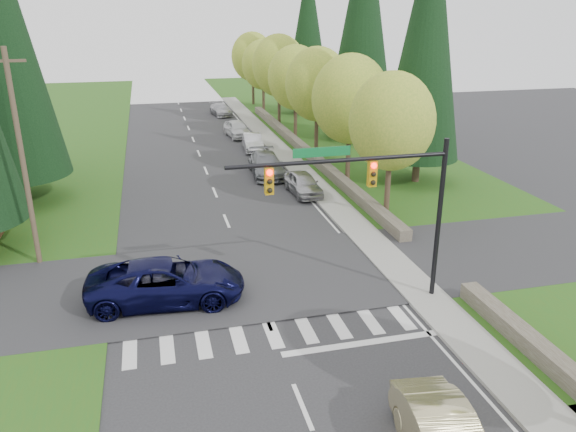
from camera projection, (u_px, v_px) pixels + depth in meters
name	position (u px, v px, depth m)	size (l,w,h in m)	color
ground	(294.00, 386.00, 18.14)	(120.00, 120.00, 0.00)	#28282B
grass_east	(402.00, 182.00, 39.27)	(14.00, 110.00, 0.06)	#345717
cross_street	(250.00, 278.00, 25.42)	(120.00, 8.00, 0.10)	#28282B
sidewalk_east	(310.00, 180.00, 39.70)	(1.80, 80.00, 0.13)	gray
curb_east	(299.00, 181.00, 39.50)	(0.20, 80.00, 0.13)	gray
stone_wall_north	(303.00, 149.00, 47.26)	(0.70, 40.00, 0.70)	#4C4438
traffic_signal	(375.00, 189.00, 21.49)	(8.70, 0.37, 6.80)	black
utility_pole	(22.00, 159.00, 25.12)	(1.60, 0.24, 10.00)	#473828
decid_tree_0	(392.00, 122.00, 31.01)	(4.80, 4.80, 8.37)	#38281C
decid_tree_1	(350.00, 99.00, 37.34)	(5.20, 5.20, 8.80)	#38281C
decid_tree_2	(317.00, 84.00, 43.61)	(5.00, 5.00, 8.82)	#38281C
decid_tree_3	(296.00, 78.00, 50.10)	(5.00, 5.00, 8.55)	#38281C
decid_tree_4	(279.00, 66.00, 56.35)	(5.40, 5.40, 9.18)	#38281C
decid_tree_5	(263.00, 65.00, 62.86)	(4.80, 4.80, 8.30)	#38281C
decid_tree_6	(252.00, 57.00, 69.13)	(5.20, 5.20, 8.86)	#38281C
conifer_e_a	(427.00, 36.00, 36.10)	(5.44, 5.44, 17.80)	#38281C
conifer_e_b	(363.00, 17.00, 48.72)	(6.12, 6.12, 19.80)	#38281C
conifer_e_c	(308.00, 29.00, 61.75)	(5.10, 5.10, 16.80)	#38281C
suv_navy	(166.00, 282.00, 23.14)	(2.96, 6.42, 1.78)	black
parked_car_a	(303.00, 183.00, 36.67)	(1.71, 4.26, 1.45)	#ABAAAF
parked_car_b	(267.00, 165.00, 40.84)	(2.22, 5.46, 1.58)	slate
parked_car_c	(253.00, 142.00, 48.03)	(1.50, 4.30, 1.42)	silver
parked_car_d	(237.00, 129.00, 53.06)	(1.83, 4.55, 1.55)	silver
parked_car_e	(221.00, 110.00, 63.82)	(1.83, 4.50, 1.31)	#A9A9AE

